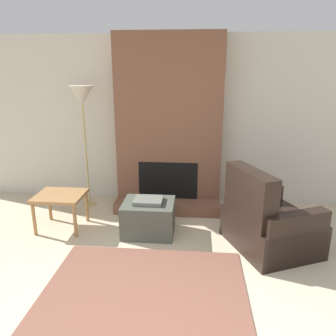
% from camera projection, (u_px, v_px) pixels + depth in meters
% --- Properties ---
extents(wall_back, '(7.40, 0.06, 2.60)m').
position_uv_depth(wall_back, '(170.00, 121.00, 5.15)').
color(wall_back, beige).
rests_on(wall_back, ground_plane).
extents(fireplace, '(1.59, 0.70, 2.60)m').
position_uv_depth(fireplace, '(169.00, 128.00, 4.95)').
color(fireplace, brown).
rests_on(fireplace, ground_plane).
extents(ottoman, '(0.66, 0.56, 0.48)m').
position_uv_depth(ottoman, '(149.00, 217.00, 4.29)').
color(ottoman, '#474C42').
rests_on(ottoman, ground_plane).
extents(armchair, '(1.19, 1.25, 1.01)m').
position_uv_depth(armchair, '(266.00, 224.00, 3.92)').
color(armchair, black).
rests_on(armchair, ground_plane).
extents(side_table, '(0.63, 0.54, 0.49)m').
position_uv_depth(side_table, '(60.00, 199.00, 4.38)').
color(side_table, '#9E7042').
rests_on(side_table, ground_plane).
extents(floor_lamp_left, '(0.35, 0.35, 1.86)m').
position_uv_depth(floor_lamp_left, '(82.00, 100.00, 4.80)').
color(floor_lamp_left, tan).
rests_on(floor_lamp_left, ground_plane).
extents(area_rug, '(1.99, 1.54, 0.01)m').
position_uv_depth(area_rug, '(145.00, 291.00, 3.20)').
color(area_rug, brown).
rests_on(area_rug, ground_plane).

